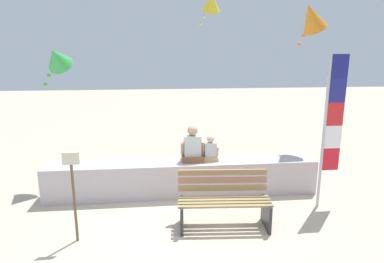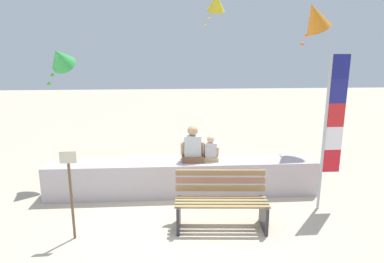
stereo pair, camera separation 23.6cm
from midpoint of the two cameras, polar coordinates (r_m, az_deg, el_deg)
name	(u,v)px [view 1 (the left image)]	position (r m, az deg, el deg)	size (l,w,h in m)	color
ground_plane	(189,226)	(5.82, -1.76, -15.43)	(40.00, 40.00, 0.00)	beige
seawall_ledge	(183,178)	(6.84, -2.59, -7.72)	(5.29, 0.61, 0.68)	#BBAFB3
park_bench	(224,202)	(5.66, 4.13, -11.64)	(1.52, 0.71, 0.88)	#9B7E51
person_adult	(193,147)	(6.67, -0.92, -2.66)	(0.47, 0.34, 0.71)	brown
person_child	(210,151)	(6.73, 2.07, -3.23)	(0.33, 0.24, 0.51)	tan
flag_banner	(330,122)	(6.38, 21.15, 1.43)	(0.35, 0.05, 2.74)	#B7B7BC
kite_orange	(312,17)	(7.82, 18.53, 17.61)	(0.85, 0.75, 0.95)	orange
kite_yellow	(212,3)	(9.84, 2.55, 20.65)	(0.59, 0.64, 0.88)	yellow
kite_green	(57,58)	(7.53, -22.53, 11.26)	(0.65, 0.74, 0.90)	green
sign_post	(73,190)	(5.38, -20.40, -9.16)	(0.24, 0.04, 1.39)	brown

